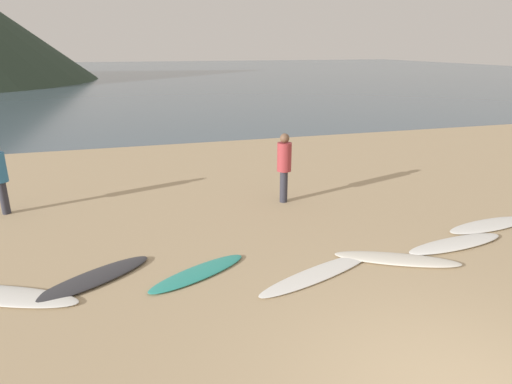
{
  "coord_description": "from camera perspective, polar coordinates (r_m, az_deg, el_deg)",
  "views": [
    {
      "loc": [
        -3.31,
        -2.91,
        3.81
      ],
      "look_at": [
        -0.61,
        6.3,
        0.6
      ],
      "focal_mm": 30.82,
      "sensor_mm": 36.0,
      "label": 1
    }
  ],
  "objects": [
    {
      "name": "surfboard_2",
      "position": [
        8.1,
        -20.31,
        -10.45
      ],
      "size": [
        2.12,
        1.62,
        0.09
      ],
      "primitive_type": "ellipsoid",
      "rotation": [
        0.0,
        0.0,
        0.56
      ],
      "color": "#333338",
      "rests_on": "ground"
    },
    {
      "name": "surfboard_1",
      "position": [
        8.19,
        -29.79,
        -11.61
      ],
      "size": [
        2.52,
        1.61,
        0.07
      ],
      "primitive_type": "ellipsoid",
      "rotation": [
        0.0,
        0.0,
        -0.45
      ],
      "color": "white",
      "rests_on": "ground"
    },
    {
      "name": "surfboard_5",
      "position": [
        8.65,
        17.81,
        -8.29
      ],
      "size": [
        2.27,
        1.49,
        0.08
      ],
      "primitive_type": "ellipsoid",
      "rotation": [
        0.0,
        0.0,
        -0.47
      ],
      "color": "silver",
      "rests_on": "ground"
    },
    {
      "name": "ocean_water",
      "position": [
        67.95,
        -13.99,
        14.75
      ],
      "size": [
        140.0,
        100.0,
        0.01
      ],
      "primitive_type": "cube",
      "color": "#475B6B",
      "rests_on": "ground"
    },
    {
      "name": "surfboard_3",
      "position": [
        7.87,
        -7.51,
        -10.36
      ],
      "size": [
        1.98,
        1.33,
        0.06
      ],
      "primitive_type": "ellipsoid",
      "rotation": [
        0.0,
        0.0,
        0.47
      ],
      "color": "teal",
      "rests_on": "ground"
    },
    {
      "name": "ground_plane",
      "position": [
        13.89,
        -1.87,
        2.13
      ],
      "size": [
        120.0,
        120.0,
        0.2
      ],
      "primitive_type": "cube",
      "color": "tan",
      "rests_on": "ground"
    },
    {
      "name": "surfboard_7",
      "position": [
        11.01,
        27.98,
        -3.8
      ],
      "size": [
        2.26,
        0.82,
        0.08
      ],
      "primitive_type": "ellipsoid",
      "rotation": [
        0.0,
        0.0,
        0.12
      ],
      "color": "white",
      "rests_on": "ground"
    },
    {
      "name": "person_1",
      "position": [
        10.98,
        3.68,
        3.87
      ],
      "size": [
        0.36,
        0.36,
        1.77
      ],
      "rotation": [
        0.0,
        0.0,
        3.09
      ],
      "color": "#2D2D38",
      "rests_on": "ground"
    },
    {
      "name": "surfboard_4",
      "position": [
        7.86,
        8.11,
        -10.43
      ],
      "size": [
        2.6,
        1.32,
        0.06
      ],
      "primitive_type": "ellipsoid",
      "rotation": [
        0.0,
        0.0,
        0.35
      ],
      "color": "white",
      "rests_on": "ground"
    },
    {
      "name": "surfboard_6",
      "position": [
        9.7,
        24.49,
        -6.1
      ],
      "size": [
        2.36,
        0.76,
        0.09
      ],
      "primitive_type": "ellipsoid",
      "rotation": [
        0.0,
        0.0,
        0.11
      ],
      "color": "white",
      "rests_on": "ground"
    }
  ]
}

